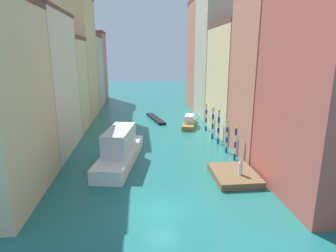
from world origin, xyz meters
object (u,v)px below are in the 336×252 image
mooring_pole_4 (206,117)px  vaporetto_white (120,150)px  mooring_pole_3 (213,122)px  waterfront_dock (234,175)px  person_on_dock (241,168)px  mooring_pole_2 (219,126)px  gondola_black (155,119)px  motorboat_0 (190,122)px  mooring_pole_0 (235,143)px  mooring_pole_1 (227,136)px

mooring_pole_4 → vaporetto_white: 17.00m
mooring_pole_3 → vaporetto_white: mooring_pole_3 is taller
waterfront_dock → person_on_dock: person_on_dock is taller
vaporetto_white → mooring_pole_2: bearing=24.0°
gondola_black → motorboat_0: (5.15, -5.11, 0.46)m
mooring_pole_3 → mooring_pole_4: mooring_pole_3 is taller
vaporetto_white → gondola_black: (4.94, 19.79, -1.27)m
mooring_pole_3 → vaporetto_white: 14.26m
mooring_pole_2 → gondola_black: size_ratio=0.52×
mooring_pole_3 → mooring_pole_0: bearing=-87.5°
mooring_pole_1 → mooring_pole_2: mooring_pole_2 is taller
vaporetto_white → mooring_pole_3: bearing=32.6°
waterfront_dock → motorboat_0: (-0.69, 19.71, 0.34)m
waterfront_dock → mooring_pole_1: 7.32m
mooring_pole_2 → vaporetto_white: mooring_pole_2 is taller
person_on_dock → mooring_pole_4: size_ratio=0.35×
mooring_pole_4 → person_on_dock: bearing=-93.2°
waterfront_dock → gondola_black: size_ratio=0.59×
mooring_pole_4 → mooring_pole_0: bearing=-88.9°
motorboat_0 → mooring_pole_2: bearing=-77.5°
mooring_pole_3 → motorboat_0: mooring_pole_3 is taller
vaporetto_white → motorboat_0: 17.84m
mooring_pole_4 → gondola_black: (-7.17, 7.88, -1.91)m
person_on_dock → motorboat_0: bearing=92.9°
motorboat_0 → mooring_pole_1: bearing=-80.7°
mooring_pole_1 → mooring_pole_2: size_ratio=0.88×
gondola_black → motorboat_0: motorboat_0 is taller
person_on_dock → mooring_pole_3: bearing=86.3°
gondola_black → motorboat_0: size_ratio=1.22×
mooring_pole_2 → motorboat_0: (-2.05, 9.27, -1.64)m
mooring_pole_1 → person_on_dock: bearing=-98.0°
mooring_pole_1 → motorboat_0: mooring_pole_1 is taller
mooring_pole_0 → mooring_pole_1: (-0.17, 2.46, 0.09)m
mooring_pole_1 → motorboat_0: 12.96m
motorboat_0 → person_on_dock: bearing=-87.1°
mooring_pole_3 → mooring_pole_2: bearing=-86.1°
mooring_pole_4 → gondola_black: size_ratio=0.48×
vaporetto_white → motorboat_0: size_ratio=1.66×
mooring_pole_0 → motorboat_0: size_ratio=0.54×
mooring_pole_1 → vaporetto_white: bearing=-170.8°
waterfront_dock → gondola_black: bearing=103.3°
motorboat_0 → mooring_pole_0: bearing=-81.5°
mooring_pole_1 → mooring_pole_3: bearing=91.9°
mooring_pole_0 → vaporetto_white: mooring_pole_0 is taller
person_on_dock → mooring_pole_2: (1.02, 11.04, 1.02)m
mooring_pole_2 → gondola_black: (-7.21, 14.37, -2.10)m
person_on_dock → mooring_pole_4: (0.98, 17.53, 0.82)m
vaporetto_white → gondola_black: bearing=76.0°
mooring_pole_1 → motorboat_0: size_ratio=0.56×
mooring_pole_0 → mooring_pole_4: mooring_pole_4 is taller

